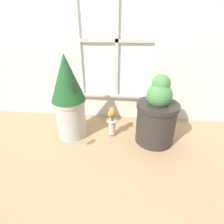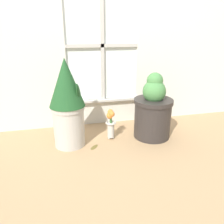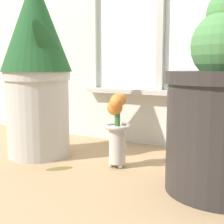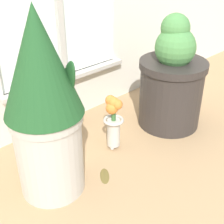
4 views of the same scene
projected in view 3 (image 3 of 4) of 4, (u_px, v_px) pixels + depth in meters
ground_plane at (87, 185)px, 1.09m from camera, size 10.00×10.00×0.00m
potted_plant_left at (37, 63)px, 1.40m from camera, size 0.32×0.32×0.81m
potted_plant_right at (224, 108)px, 1.00m from camera, size 0.38×0.38×0.65m
flower_vase at (117, 124)px, 1.26m from camera, size 0.11×0.11×0.30m
fallen_leaf at (59, 168)px, 1.26m from camera, size 0.10×0.11×0.01m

